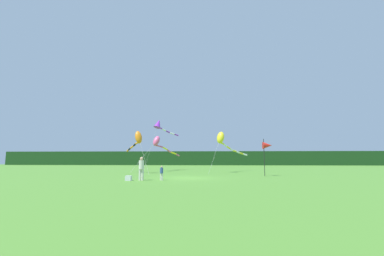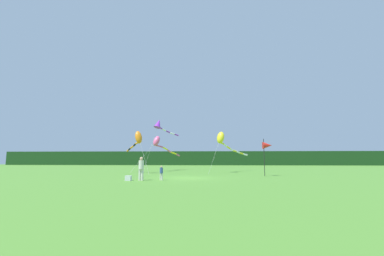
% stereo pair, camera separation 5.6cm
% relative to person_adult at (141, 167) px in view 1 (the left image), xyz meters
% --- Properties ---
extents(ground_plane, '(120.00, 120.00, 0.00)m').
position_rel_person_adult_xyz_m(ground_plane, '(3.44, 2.70, -1.02)').
color(ground_plane, '#4C842D').
extents(distant_treeline, '(108.00, 3.43, 3.66)m').
position_rel_person_adult_xyz_m(distant_treeline, '(3.44, 47.70, 0.81)').
color(distant_treeline, '#193D19').
rests_on(distant_treeline, ground).
extents(person_adult, '(0.40, 0.40, 1.82)m').
position_rel_person_adult_xyz_m(person_adult, '(0.00, 0.00, 0.00)').
color(person_adult, silver).
rests_on(person_adult, ground).
extents(person_child, '(0.25, 0.25, 1.13)m').
position_rel_person_adult_xyz_m(person_child, '(1.54, 0.31, -0.39)').
color(person_child, silver).
rests_on(person_child, ground).
extents(cooler_box, '(0.45, 0.37, 0.38)m').
position_rel_person_adult_xyz_m(cooler_box, '(-0.92, -0.24, -0.82)').
color(cooler_box, silver).
rests_on(cooler_box, ground).
extents(banner_flag_pole, '(0.90, 0.70, 3.65)m').
position_rel_person_adult_xyz_m(banner_flag_pole, '(11.11, 5.64, 1.94)').
color(banner_flag_pole, black).
rests_on(banner_flag_pole, ground).
extents(kite_orange, '(4.10, 4.66, 5.02)m').
position_rel_person_adult_xyz_m(kite_orange, '(-3.02, 9.22, 2.99)').
color(kite_orange, '#B2B2B2').
rests_on(kite_orange, ground).
extents(kite_yellow, '(5.56, 6.93, 5.12)m').
position_rel_person_adult_xyz_m(kite_yellow, '(7.15, 11.66, 2.98)').
color(kite_yellow, '#B2B2B2').
rests_on(kite_yellow, ground).
extents(kite_rainbow, '(4.96, 8.62, 4.91)m').
position_rel_person_adult_xyz_m(kite_rainbow, '(-1.40, 13.96, 2.80)').
color(kite_rainbow, '#B2B2B2').
rests_on(kite_rainbow, ground).
extents(kite_purple, '(4.18, 5.41, 7.61)m').
position_rel_person_adult_xyz_m(kite_purple, '(-1.89, 16.45, 5.69)').
color(kite_purple, '#B2B2B2').
rests_on(kite_purple, ground).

